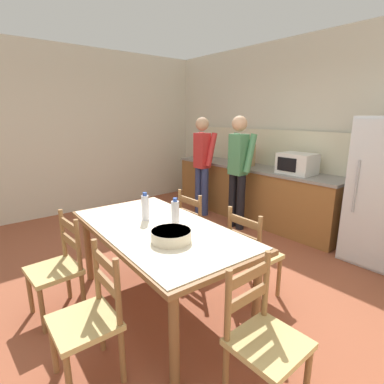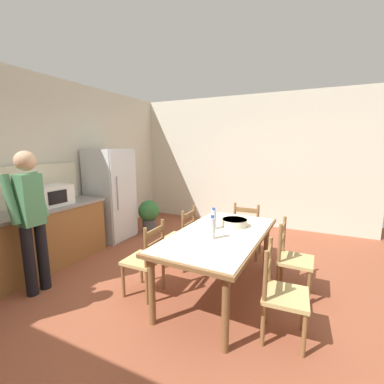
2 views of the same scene
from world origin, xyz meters
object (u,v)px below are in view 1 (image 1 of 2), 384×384
object	(u,v)px
bottle_near_centre	(145,207)
person_at_counter	(238,167)
chair_side_far_left	(198,229)
chair_side_far_right	(252,255)
chair_side_near_right	(90,319)
serving_bowl	(171,235)
microwave	(297,164)
chair_head_end	(263,339)
dining_table	(159,235)
person_at_sink	(202,161)
chair_side_near_left	(58,268)
bottle_off_centre	(175,214)
paper_bag	(247,155)

from	to	relation	value
bottle_near_centre	person_at_counter	size ratio (longest dim) A/B	0.16
chair_side_far_left	chair_side_far_right	distance (m)	0.84
chair_side_near_right	person_at_counter	world-z (taller)	person_at_counter
serving_bowl	person_at_counter	size ratio (longest dim) A/B	0.18
bottle_near_centre	chair_side_far_right	size ratio (longest dim) A/B	0.30
microwave	person_at_counter	distance (m)	0.85
microwave	serving_bowl	size ratio (longest dim) A/B	1.56
chair_head_end	chair_side_far_right	size ratio (longest dim) A/B	1.00
dining_table	person_at_sink	world-z (taller)	person_at_sink
bottle_near_centre	chair_side_near_left	distance (m)	0.93
microwave	dining_table	world-z (taller)	microwave
dining_table	chair_side_far_right	xyz separation A→B (m)	(0.46, 0.76, -0.26)
microwave	bottle_near_centre	world-z (taller)	microwave
bottle_near_centre	chair_head_end	bearing A→B (deg)	-2.59
microwave	bottle_off_centre	bearing A→B (deg)	-82.05
bottle_off_centre	chair_side_far_right	size ratio (longest dim) A/B	0.30
chair_side_far_right	person_at_sink	bearing A→B (deg)	-29.92
bottle_off_centre	person_at_counter	world-z (taller)	person_at_counter
chair_head_end	person_at_sink	distance (m)	3.71
chair_side_near_right	chair_side_near_left	bearing A→B (deg)	179.02
paper_bag	bottle_near_centre	world-z (taller)	paper_bag
paper_bag	dining_table	bearing A→B (deg)	-65.10
chair_side_far_left	chair_side_near_right	bearing A→B (deg)	115.56
microwave	paper_bag	world-z (taller)	paper_bag
chair_head_end	chair_side_far_right	xyz separation A→B (m)	(-0.77, 0.82, 0.00)
bottle_near_centre	chair_side_near_right	xyz separation A→B (m)	(0.62, -0.81, -0.46)
chair_side_far_left	microwave	bearing A→B (deg)	-94.71
paper_bag	bottle_near_centre	bearing A→B (deg)	-69.47
serving_bowl	chair_side_far_left	xyz separation A→B (m)	(-0.71, 0.89, -0.39)
chair_side_near_left	chair_side_far_right	distance (m)	1.78
microwave	person_at_sink	bearing A→B (deg)	-161.96
microwave	dining_table	size ratio (longest dim) A/B	0.26
person_at_counter	bottle_near_centre	bearing A→B (deg)	-161.53
person_at_sink	dining_table	bearing A→B (deg)	-139.43
microwave	chair_side_near_right	size ratio (longest dim) A/B	0.55
paper_bag	chair_side_near_right	distance (m)	3.77
microwave	person_at_sink	size ratio (longest dim) A/B	0.29
chair_side_far_left	bottle_off_centre	bearing A→B (deg)	125.19
person_at_sink	chair_side_far_right	bearing A→B (deg)	-120.43
microwave	paper_bag	xyz separation A→B (m)	(-0.95, -0.01, 0.03)
dining_table	person_at_sink	distance (m)	2.74
person_at_sink	chair_head_end	bearing A→B (deg)	-125.35
chair_side_far_left	chair_head_end	bearing A→B (deg)	151.87
microwave	bottle_near_centre	bearing A→B (deg)	-89.77
chair_side_far_left	chair_side_near_right	xyz separation A→B (m)	(0.77, -1.60, 0.00)
serving_bowl	person_at_counter	xyz separation A→B (m)	(-1.24, 2.14, 0.15)
paper_bag	chair_head_end	bearing A→B (deg)	-47.32
chair_side_far_right	bottle_off_centre	bearing A→B (deg)	61.52
dining_table	chair_head_end	world-z (taller)	chair_head_end
bottle_near_centre	person_at_sink	size ratio (longest dim) A/B	0.16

